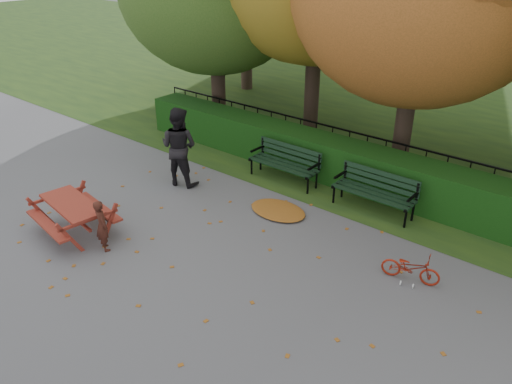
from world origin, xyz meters
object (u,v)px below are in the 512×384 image
Objects in this scene: bench_left at (286,160)px; bicycle at (411,268)px; picnic_table at (73,210)px; adult at (179,147)px; child at (102,225)px; bench_right at (376,189)px.

bench_left is 4.50m from bicycle.
picnic_table reaches higher than bicycle.
picnic_table is at bearing 101.92° from bicycle.
adult is 5.96m from bicycle.
adult is (-1.01, 2.91, 0.43)m from child.
adult reaches higher than bench_left.
bicycle is at bearing -24.87° from bench_left.
picnic_table is at bearing -131.72° from bench_right.
bench_left reaches higher than bicycle.
bench_right is 1.81× the size of bicycle.
bench_right reaches higher than picnic_table.
adult is at bearing -157.53° from bench_right.
bench_right is 4.61m from adult.
bicycle is (4.08, -1.89, -0.26)m from bench_left.
child is (0.94, 0.02, -0.02)m from picnic_table.
bench_left is at bearing 180.00° from bench_right.
bench_left and bench_right have the same top height.
adult reaches higher than child.
adult is (-1.84, -1.75, 0.43)m from bench_left.
bench_right is (2.40, 0.00, 0.00)m from bench_left.
child is (-0.83, -4.66, -0.00)m from bench_left.
bench_left is at bearing -81.15° from child.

